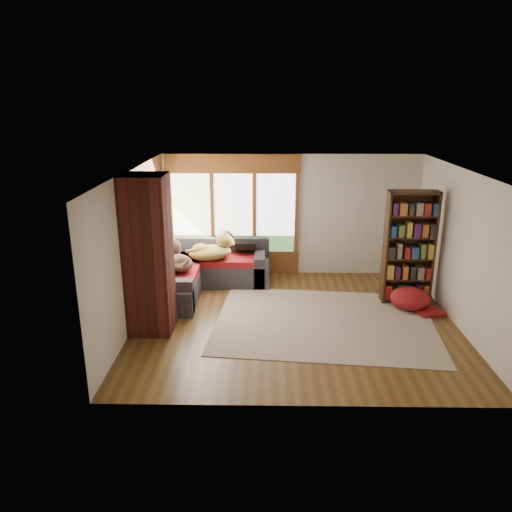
% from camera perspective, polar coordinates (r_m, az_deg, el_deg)
% --- Properties ---
extents(floor, '(5.50, 5.50, 0.00)m').
position_cam_1_polar(floor, '(8.78, 4.45, -7.41)').
color(floor, '#4D3115').
rests_on(floor, ground).
extents(ceiling, '(5.50, 5.50, 0.00)m').
position_cam_1_polar(ceiling, '(8.03, 4.89, 9.62)').
color(ceiling, white).
extents(wall_back, '(5.50, 0.04, 2.60)m').
position_cam_1_polar(wall_back, '(10.73, 3.85, 4.65)').
color(wall_back, silver).
rests_on(wall_back, ground).
extents(wall_front, '(5.50, 0.04, 2.60)m').
position_cam_1_polar(wall_front, '(5.98, 6.11, -6.35)').
color(wall_front, silver).
rests_on(wall_front, ground).
extents(wall_left, '(0.04, 5.00, 2.60)m').
position_cam_1_polar(wall_left, '(8.59, -13.98, 0.79)').
color(wall_left, silver).
rests_on(wall_left, ground).
extents(wall_right, '(0.04, 5.00, 2.60)m').
position_cam_1_polar(wall_right, '(8.93, 22.57, 0.58)').
color(wall_right, silver).
rests_on(wall_right, ground).
extents(windows_back, '(2.82, 0.10, 1.90)m').
position_cam_1_polar(windows_back, '(10.69, -2.59, 4.91)').
color(windows_back, brown).
rests_on(windows_back, wall_back).
extents(windows_left, '(0.10, 2.62, 1.90)m').
position_cam_1_polar(windows_left, '(9.69, -12.08, 3.16)').
color(windows_left, brown).
rests_on(windows_left, wall_left).
extents(roller_blind, '(0.03, 0.72, 0.90)m').
position_cam_1_polar(roller_blind, '(10.38, -11.06, 6.46)').
color(roller_blind, gray).
rests_on(roller_blind, wall_left).
extents(brick_chimney, '(0.70, 0.70, 2.60)m').
position_cam_1_polar(brick_chimney, '(8.18, -12.22, 0.07)').
color(brick_chimney, '#471914').
rests_on(brick_chimney, ground).
extents(sectional_sofa, '(2.20, 2.20, 0.80)m').
position_cam_1_polar(sectional_sofa, '(10.32, -6.95, -1.75)').
color(sectional_sofa, '#27252F').
rests_on(sectional_sofa, ground).
extents(area_rug, '(3.99, 3.20, 0.01)m').
position_cam_1_polar(area_rug, '(8.79, 7.81, -7.47)').
color(area_rug, beige).
rests_on(area_rug, ground).
extents(bookshelf, '(0.91, 0.30, 2.13)m').
position_cam_1_polar(bookshelf, '(9.63, 17.09, 0.91)').
color(bookshelf, '#3A2013').
rests_on(bookshelf, ground).
extents(pouf, '(0.90, 0.90, 0.39)m').
position_cam_1_polar(pouf, '(9.60, 17.20, -4.58)').
color(pouf, maroon).
rests_on(pouf, area_rug).
extents(dog_tan, '(1.03, 0.83, 0.50)m').
position_cam_1_polar(dog_tan, '(10.06, -4.85, 0.74)').
color(dog_tan, olive).
rests_on(dog_tan, sectional_sofa).
extents(dog_brindle, '(0.84, 0.97, 0.47)m').
position_cam_1_polar(dog_brindle, '(9.62, -9.06, -0.37)').
color(dog_brindle, '#321F19').
rests_on(dog_brindle, sectional_sofa).
extents(throw_pillows, '(1.98, 1.68, 0.45)m').
position_cam_1_polar(throw_pillows, '(10.22, -6.51, 0.77)').
color(throw_pillows, black).
rests_on(throw_pillows, sectional_sofa).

